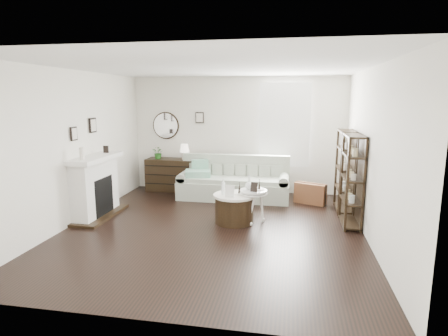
% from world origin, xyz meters
% --- Properties ---
extents(room, '(5.50, 5.50, 5.50)m').
position_xyz_m(room, '(0.73, 2.70, 1.60)').
color(room, black).
rests_on(room, ground).
extents(fireplace, '(0.50, 1.40, 1.84)m').
position_xyz_m(fireplace, '(-2.32, 0.30, 0.54)').
color(fireplace, white).
rests_on(fireplace, ground).
extents(shelf_unit_far, '(0.30, 0.80, 1.60)m').
position_xyz_m(shelf_unit_far, '(2.33, 1.55, 0.80)').
color(shelf_unit_far, black).
rests_on(shelf_unit_far, ground).
extents(shelf_unit_near, '(0.30, 0.80, 1.60)m').
position_xyz_m(shelf_unit_near, '(2.33, 0.65, 0.80)').
color(shelf_unit_near, black).
rests_on(shelf_unit_near, ground).
extents(sofa, '(2.44, 0.84, 0.95)m').
position_xyz_m(sofa, '(0.03, 2.08, 0.31)').
color(sofa, '#A0AB99').
rests_on(sofa, ground).
extents(quilt, '(0.64, 0.57, 0.14)m').
position_xyz_m(quilt, '(-0.76, 1.95, 0.56)').
color(quilt, '#248664').
rests_on(quilt, sofa).
extents(suitcase, '(0.69, 0.45, 0.44)m').
position_xyz_m(suitcase, '(1.70, 1.91, 0.22)').
color(suitcase, brown).
rests_on(suitcase, ground).
extents(dresser, '(1.17, 0.50, 0.78)m').
position_xyz_m(dresser, '(-1.56, 2.47, 0.39)').
color(dresser, black).
rests_on(dresser, ground).
extents(table_lamp, '(0.23, 0.23, 0.36)m').
position_xyz_m(table_lamp, '(-1.22, 2.47, 0.96)').
color(table_lamp, '#F1E0CB').
rests_on(table_lamp, dresser).
extents(potted_plant, '(0.34, 0.32, 0.30)m').
position_xyz_m(potted_plant, '(-1.85, 2.42, 0.93)').
color(potted_plant, '#22621C').
rests_on(potted_plant, dresser).
extents(drum_table, '(0.75, 0.75, 0.52)m').
position_xyz_m(drum_table, '(0.30, 0.41, 0.26)').
color(drum_table, black).
rests_on(drum_table, ground).
extents(pedestal_table, '(0.50, 0.50, 0.60)m').
position_xyz_m(pedestal_table, '(0.63, 0.47, 0.55)').
color(pedestal_table, white).
rests_on(pedestal_table, ground).
extents(eiffel_drum, '(0.12, 0.12, 0.20)m').
position_xyz_m(eiffel_drum, '(0.38, 0.46, 0.62)').
color(eiffel_drum, black).
rests_on(eiffel_drum, drum_table).
extents(bottle_drum, '(0.07, 0.07, 0.29)m').
position_xyz_m(bottle_drum, '(0.11, 0.32, 0.67)').
color(bottle_drum, silver).
rests_on(bottle_drum, drum_table).
extents(card_frame_drum, '(0.17, 0.08, 0.21)m').
position_xyz_m(card_frame_drum, '(0.25, 0.22, 0.63)').
color(card_frame_drum, silver).
rests_on(card_frame_drum, drum_table).
extents(eiffel_ped, '(0.10, 0.10, 0.17)m').
position_xyz_m(eiffel_ped, '(0.73, 0.51, 0.69)').
color(eiffel_ped, black).
rests_on(eiffel_ped, pedestal_table).
extents(flask_ped, '(0.14, 0.14, 0.25)m').
position_xyz_m(flask_ped, '(0.55, 0.50, 0.73)').
color(flask_ped, silver).
rests_on(flask_ped, pedestal_table).
extents(card_frame_ped, '(0.14, 0.09, 0.17)m').
position_xyz_m(card_frame_ped, '(0.66, 0.34, 0.69)').
color(card_frame_ped, black).
rests_on(card_frame_ped, pedestal_table).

